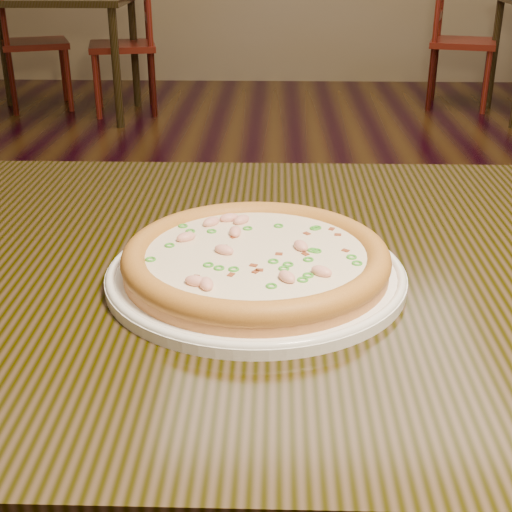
{
  "coord_description": "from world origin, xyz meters",
  "views": [
    {
      "loc": [
        -0.36,
        -1.42,
        1.11
      ],
      "look_at": [
        -0.38,
        -0.7,
        0.78
      ],
      "focal_mm": 50.0,
      "sensor_mm": 36.0,
      "label": 1
    }
  ],
  "objects_px": {
    "hero_table": "(353,335)",
    "chair_a": "(26,43)",
    "plate": "(256,273)",
    "chair_b": "(131,45)",
    "pizza": "(256,258)",
    "bg_table_left": "(51,12)",
    "chair_c": "(455,41)"
  },
  "relations": [
    {
      "from": "chair_b",
      "to": "chair_a",
      "type": "bearing_deg",
      "value": 174.15
    },
    {
      "from": "hero_table",
      "to": "plate",
      "type": "relative_size",
      "value": 3.58
    },
    {
      "from": "pizza",
      "to": "chair_b",
      "type": "bearing_deg",
      "value": 102.96
    },
    {
      "from": "hero_table",
      "to": "chair_c",
      "type": "xyz_separation_m",
      "value": [
        1.11,
        4.26,
        -0.21
      ]
    },
    {
      "from": "plate",
      "to": "chair_a",
      "type": "bearing_deg",
      "value": 111.73
    },
    {
      "from": "plate",
      "to": "chair_a",
      "type": "relative_size",
      "value": 0.35
    },
    {
      "from": "hero_table",
      "to": "pizza",
      "type": "xyz_separation_m",
      "value": [
        -0.12,
        -0.05,
        0.13
      ]
    },
    {
      "from": "pizza",
      "to": "chair_a",
      "type": "relative_size",
      "value": 0.31
    },
    {
      "from": "hero_table",
      "to": "bg_table_left",
      "type": "relative_size",
      "value": 1.2
    },
    {
      "from": "chair_b",
      "to": "chair_c",
      "type": "relative_size",
      "value": 1.0
    },
    {
      "from": "bg_table_left",
      "to": "hero_table",
      "type": "bearing_deg",
      "value": -68.68
    },
    {
      "from": "hero_table",
      "to": "chair_b",
      "type": "bearing_deg",
      "value": 104.72
    },
    {
      "from": "chair_b",
      "to": "hero_table",
      "type": "bearing_deg",
      "value": -75.28
    },
    {
      "from": "chair_c",
      "to": "bg_table_left",
      "type": "bearing_deg",
      "value": -172.1
    },
    {
      "from": "pizza",
      "to": "bg_table_left",
      "type": "distance_m",
      "value": 4.19
    },
    {
      "from": "chair_a",
      "to": "chair_b",
      "type": "xyz_separation_m",
      "value": [
        0.72,
        -0.07,
        0.0
      ]
    },
    {
      "from": "pizza",
      "to": "chair_a",
      "type": "xyz_separation_m",
      "value": [
        -1.66,
        4.16,
        -0.34
      ]
    },
    {
      "from": "pizza",
      "to": "bg_table_left",
      "type": "xyz_separation_m",
      "value": [
        -1.4,
        3.95,
        -0.12
      ]
    },
    {
      "from": "bg_table_left",
      "to": "chair_a",
      "type": "height_order",
      "value": "chair_a"
    },
    {
      "from": "pizza",
      "to": "plate",
      "type": "bearing_deg",
      "value": -17.85
    },
    {
      "from": "plate",
      "to": "chair_b",
      "type": "height_order",
      "value": "chair_b"
    },
    {
      "from": "pizza",
      "to": "chair_b",
      "type": "height_order",
      "value": "chair_b"
    },
    {
      "from": "bg_table_left",
      "to": "chair_a",
      "type": "distance_m",
      "value": 0.4
    },
    {
      "from": "plate",
      "to": "chair_c",
      "type": "xyz_separation_m",
      "value": [
        1.23,
        4.31,
        -0.32
      ]
    },
    {
      "from": "pizza",
      "to": "chair_c",
      "type": "xyz_separation_m",
      "value": [
        1.23,
        4.31,
        -0.34
      ]
    },
    {
      "from": "chair_a",
      "to": "chair_b",
      "type": "bearing_deg",
      "value": -5.85
    },
    {
      "from": "plate",
      "to": "pizza",
      "type": "distance_m",
      "value": 0.02
    },
    {
      "from": "hero_table",
      "to": "bg_table_left",
      "type": "bearing_deg",
      "value": 111.32
    },
    {
      "from": "hero_table",
      "to": "chair_a",
      "type": "bearing_deg",
      "value": 113.39
    },
    {
      "from": "chair_a",
      "to": "chair_b",
      "type": "height_order",
      "value": "same"
    },
    {
      "from": "chair_a",
      "to": "bg_table_left",
      "type": "bearing_deg",
      "value": -39.54
    },
    {
      "from": "plate",
      "to": "bg_table_left",
      "type": "distance_m",
      "value": 4.19
    }
  ]
}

